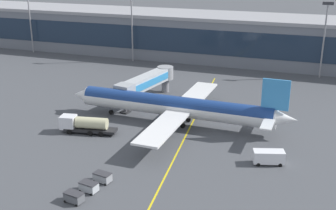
{
  "coord_description": "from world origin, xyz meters",
  "views": [
    {
      "loc": [
        27.4,
        -69.79,
        32.76
      ],
      "look_at": [
        0.67,
        5.05,
        4.5
      ],
      "focal_mm": 46.32,
      "sensor_mm": 36.0,
      "label": 1
    }
  ],
  "objects": [
    {
      "name": "apron_light_mast_0",
      "position": [
        -28.03,
        52.43,
        13.82
      ],
      "size": [
        2.8,
        0.5,
        23.66
      ],
      "color": "gray",
      "rests_on": "ground_plane"
    },
    {
      "name": "crew_van",
      "position": [
        21.58,
        -4.5,
        1.31
      ],
      "size": [
        5.4,
        3.48,
        2.3
      ],
      "color": "white",
      "rests_on": "ground_plane"
    },
    {
      "name": "terminal_building",
      "position": [
        -10.74,
        64.39,
        7.09
      ],
      "size": [
        190.59,
        20.67,
        14.14
      ],
      "color": "slate",
      "rests_on": "ground_plane"
    },
    {
      "name": "main_airliner",
      "position": [
        1.64,
        7.04,
        3.69
      ],
      "size": [
        46.96,
        37.37,
        11.19
      ],
      "color": "white",
      "rests_on": "ground_plane"
    },
    {
      "name": "ground_plane",
      "position": [
        0.0,
        0.0,
        0.0
      ],
      "size": [
        700.0,
        700.0,
        0.0
      ],
      "primitive_type": "plane",
      "color": "#47494F"
    },
    {
      "name": "fuel_tanker",
      "position": [
        -13.2,
        -3.28,
        1.75
      ],
      "size": [
        11.07,
        4.33,
        3.25
      ],
      "color": "#232326",
      "rests_on": "ground_plane"
    },
    {
      "name": "apron_light_mast_2",
      "position": [
        28.03,
        52.43,
        12.11
      ],
      "size": [
        2.8,
        0.5,
        20.37
      ],
      "color": "gray",
      "rests_on": "ground_plane"
    },
    {
      "name": "baggage_cart_2",
      "position": [
        -1.23,
        -18.89,
        0.78
      ],
      "size": [
        2.87,
        2.01,
        1.48
      ],
      "color": "gray",
      "rests_on": "ground_plane"
    },
    {
      "name": "baggage_cart_0",
      "position": [
        -2.32,
        -25.2,
        0.78
      ],
      "size": [
        2.87,
        2.01,
        1.48
      ],
      "color": "#595B60",
      "rests_on": "ground_plane"
    },
    {
      "name": "apron_lead_in_line",
      "position": [
        5.37,
        2.0,
        0.0
      ],
      "size": [
        8.76,
        79.58,
        0.01
      ],
      "primitive_type": "cube",
      "rotation": [
        0.0,
        0.0,
        0.11
      ],
      "color": "yellow",
      "rests_on": "ground_plane"
    },
    {
      "name": "baggage_cart_1",
      "position": [
        -1.77,
        -22.04,
        0.78
      ],
      "size": [
        2.87,
        2.01,
        1.48
      ],
      "color": "#B2B7BC",
      "rests_on": "ground_plane"
    },
    {
      "name": "apron_light_mast_1",
      "position": [
        -65.4,
        52.43,
        13.01
      ],
      "size": [
        2.8,
        0.5,
        22.11
      ],
      "color": "gray",
      "rests_on": "ground_plane"
    },
    {
      "name": "jet_bridge",
      "position": [
        -8.93,
        18.21,
        4.7
      ],
      "size": [
        7.11,
        20.53,
        6.39
      ],
      "color": "#B2B7BC",
      "rests_on": "ground_plane"
    }
  ]
}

